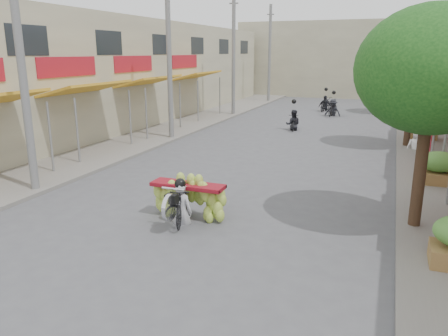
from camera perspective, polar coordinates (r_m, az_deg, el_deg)
ground at (r=9.31m, az=-11.72°, el=-12.12°), size 120.00×120.00×0.00m
sidewalk_left at (r=25.14m, az=-6.91°, el=5.36°), size 4.00×60.00×0.12m
sidewalk_right at (r=22.42m, az=26.69°, el=2.71°), size 4.00×60.00×0.12m
shophouse_row_left at (r=26.72m, az=-17.88°, el=11.67°), size 9.77×40.00×6.00m
far_building at (r=45.15m, az=15.53°, el=13.51°), size 20.00×6.00×7.00m
utility_pole_near at (r=14.10m, az=-25.04°, el=12.92°), size 0.60×0.24×8.00m
utility_pole_mid at (r=21.41m, az=-7.19°, el=14.37°), size 0.60×0.24×8.00m
utility_pole_far at (r=29.66m, az=1.25°, el=14.60°), size 0.60×0.24×8.00m
utility_pole_back at (r=38.25m, az=5.97°, el=14.59°), size 0.60×0.24×8.00m
street_tree_near at (r=10.94m, az=25.54°, el=11.41°), size 3.40×3.40×5.25m
street_tree_mid at (r=20.93m, az=23.69°, el=12.60°), size 3.40×3.40×5.25m
street_tree_far at (r=32.92m, az=22.95°, el=13.07°), size 3.40×3.40×5.25m
produce_crate_mid at (r=15.39m, az=26.25°, el=0.31°), size 1.20×0.88×1.16m
produce_crate_far at (r=23.22m, az=24.70°, el=4.95°), size 1.20×0.88×1.16m
banana_motorbike at (r=11.10m, az=-5.20°, el=-3.62°), size 2.20×1.85×1.96m
market_umbrella at (r=15.27m, az=25.93°, el=7.38°), size 2.17×2.17×1.95m
pedestrian at (r=20.51m, az=24.18°, el=4.91°), size 0.98×0.61×1.93m
bg_motorbike_a at (r=24.43m, az=9.05°, el=6.73°), size 0.87×1.47×1.95m
bg_motorbike_b at (r=30.46m, az=14.07°, el=8.13°), size 1.13×1.95×1.95m
bg_motorbike_c at (r=32.98m, az=13.11°, el=8.58°), size 1.04×1.86×1.95m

